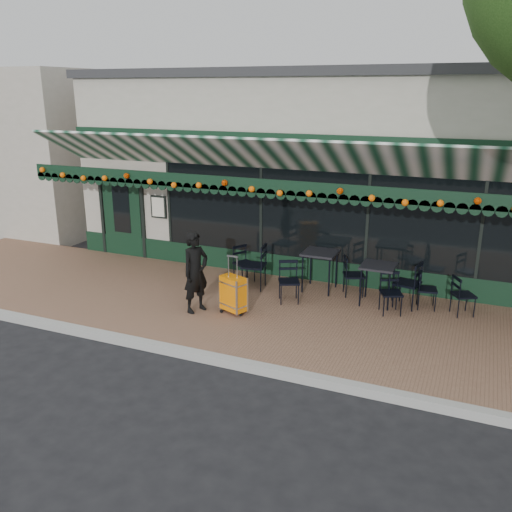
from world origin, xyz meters
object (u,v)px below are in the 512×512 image
at_px(chair_a_right, 427,290).
at_px(chair_solo, 244,264).
at_px(woman, 196,272).
at_px(chair_b_front, 289,282).
at_px(suitcase, 233,294).
at_px(chair_a_extra, 463,295).
at_px(chair_b_right, 354,276).
at_px(chair_a_left, 407,284).
at_px(chair_b_left, 254,266).
at_px(cafe_table_a, 378,269).
at_px(cafe_table_b, 320,256).
at_px(chair_a_front, 391,294).

distance_m(chair_a_right, chair_solo, 3.90).
relative_size(woman, chair_b_front, 1.87).
relative_size(suitcase, chair_a_extra, 1.46).
distance_m(chair_a_extra, chair_b_right, 2.15).
bearing_deg(woman, chair_a_left, -43.06).
xyz_separation_m(chair_a_extra, chair_b_left, (-4.19, -0.21, 0.11)).
distance_m(cafe_table_a, chair_b_right, 0.68).
bearing_deg(cafe_table_b, chair_a_front, -23.43).
xyz_separation_m(cafe_table_a, chair_a_front, (0.34, -0.39, -0.33)).
bearing_deg(cafe_table_b, chair_b_front, -112.57).
bearing_deg(cafe_table_a, chair_a_extra, 2.64).
xyz_separation_m(chair_b_right, chair_b_front, (-1.10, -0.88, -0.00)).
bearing_deg(chair_a_right, cafe_table_a, 87.77).
relative_size(cafe_table_b, chair_a_right, 1.12).
bearing_deg(chair_b_front, chair_b_left, 129.06).
distance_m(chair_a_front, chair_a_extra, 1.35).
distance_m(suitcase, chair_solo, 1.80).
height_order(suitcase, chair_b_front, suitcase).
xyz_separation_m(suitcase, chair_a_right, (3.36, 1.67, 0.00)).
bearing_deg(chair_b_front, chair_solo, 124.05).
distance_m(chair_a_extra, chair_b_left, 4.20).
bearing_deg(cafe_table_a, chair_b_right, 151.88).
xyz_separation_m(woman, chair_a_front, (3.45, 1.32, -0.38)).
bearing_deg(chair_b_front, cafe_table_a, -5.84).
bearing_deg(chair_solo, chair_b_front, -89.57).
distance_m(chair_b_right, chair_b_front, 1.41).
distance_m(cafe_table_a, chair_b_left, 2.61).
xyz_separation_m(chair_a_right, chair_a_extra, (0.66, -0.06, 0.01)).
xyz_separation_m(suitcase, chair_solo, (-0.54, 1.72, 0.02)).
bearing_deg(suitcase, woman, -142.41).
relative_size(chair_a_left, chair_b_right, 1.11).
bearing_deg(chair_a_front, woman, 176.83).
bearing_deg(chair_b_left, cafe_table_a, 84.69).
relative_size(chair_a_extra, chair_b_left, 0.79).
bearing_deg(chair_a_front, cafe_table_b, 132.42).
xyz_separation_m(chair_a_right, chair_b_front, (-2.58, -0.73, 0.04)).
height_order(chair_a_extra, chair_b_right, chair_b_right).
bearing_deg(chair_a_left, chair_b_left, -74.89).
height_order(cafe_table_b, chair_solo, cafe_table_b).
relative_size(cafe_table_a, chair_solo, 1.00).
height_order(chair_a_right, chair_b_left, chair_b_left).
height_order(suitcase, chair_a_extra, suitcase).
relative_size(chair_a_right, chair_b_left, 0.77).
height_order(chair_a_front, chair_b_right, chair_b_right).
relative_size(chair_b_right, chair_b_front, 1.00).
height_order(chair_a_left, chair_a_front, chair_a_left).
bearing_deg(suitcase, chair_a_left, 50.84).
relative_size(cafe_table_a, chair_b_right, 0.96).
distance_m(cafe_table_b, chair_b_right, 0.81).
relative_size(woman, chair_a_left, 1.68).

